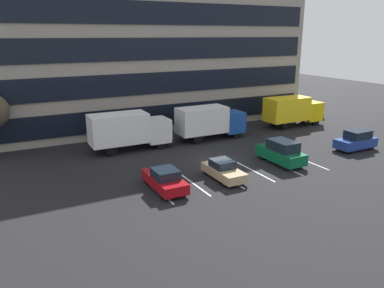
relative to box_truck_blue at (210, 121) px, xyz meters
The scene contains 10 objects.
ground_plane 7.50m from the box_truck_blue, 115.23° to the right, with size 120.00×120.00×0.00m, color black.
office_building 13.75m from the box_truck_blue, 105.15° to the left, with size 39.31×13.10×18.00m.
lot_markings 10.68m from the box_truck_blue, 107.09° to the right, with size 14.14×5.40×0.01m.
box_truck_blue is the anchor object (origin of this frame).
box_truck_white 8.77m from the box_truck_blue, behind, with size 7.78×2.58×3.61m.
box_truck_yellow_all 11.74m from the box_truck_blue, ahead, with size 7.64×2.53×3.54m.
suv_navy 14.40m from the box_truck_blue, 42.89° to the right, with size 4.17×1.77×1.89m.
sedan_tan 11.46m from the box_truck_blue, 114.91° to the right, with size 1.71×4.09×1.46m.
sedan_maroon 14.05m from the box_truck_blue, 133.36° to the right, with size 1.86×4.44×1.59m.
suv_forest 9.73m from the box_truck_blue, 81.00° to the right, with size 1.93×4.55×2.06m.
Camera 1 is at (-16.29, -26.56, 10.69)m, focal length 35.11 mm.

